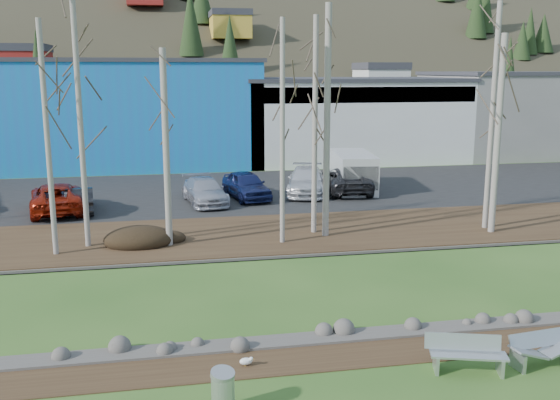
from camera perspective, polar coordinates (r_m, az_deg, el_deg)
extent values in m
plane|color=#2E551B|center=(15.25, 4.56, -17.56)|extent=(200.00, 200.00, 0.00)
cube|color=#382616|center=(17.04, 2.63, -14.14)|extent=(80.00, 1.80, 0.03)
cube|color=#382616|center=(28.50, -3.20, -3.24)|extent=(80.00, 7.00, 0.15)
cube|color=black|center=(38.67, -5.30, 0.74)|extent=(80.00, 14.00, 0.14)
cube|color=blue|center=(51.95, -13.61, 7.67)|extent=(20.00, 12.00, 8.00)
cube|color=#333338|center=(51.84, -13.83, 12.25)|extent=(20.40, 12.24, 0.30)
cube|color=silver|center=(54.26, 5.93, 7.30)|extent=(18.00, 12.00, 6.50)
cube|color=#333338|center=(54.10, 6.01, 10.89)|extent=(18.36, 12.24, 0.30)
cube|color=navy|center=(48.51, 8.03, 9.50)|extent=(17.64, 0.20, 1.20)
cube|color=slate|center=(60.81, 20.65, 7.33)|extent=(14.00, 12.00, 7.00)
cube|color=#333338|center=(60.68, 20.91, 10.77)|extent=(14.28, 12.24, 0.30)
cube|color=silver|center=(16.73, 14.08, -14.21)|extent=(0.25, 0.58, 0.46)
cube|color=silver|center=(17.03, 19.49, -14.07)|extent=(0.25, 0.58, 0.46)
cube|color=silver|center=(16.80, 16.35, -12.33)|extent=(1.85, 0.67, 0.42)
cube|color=silver|center=(16.76, 16.86, -13.41)|extent=(1.96, 1.05, 0.05)
cube|color=silver|center=(17.40, 20.90, -13.60)|extent=(0.15, 0.58, 0.46)
cube|color=silver|center=(17.90, 22.70, -11.61)|extent=(1.90, 0.44, 0.41)
cube|color=#A0A2A5|center=(17.51, 21.77, -12.82)|extent=(0.97, 0.63, 0.34)
cube|color=#A0A2A5|center=(18.10, 24.14, -12.20)|extent=(0.97, 0.63, 0.34)
cylinder|color=silver|center=(14.52, -5.23, -17.15)|extent=(0.69, 0.69, 0.90)
cylinder|color=gold|center=(16.53, -3.21, -14.88)|extent=(0.01, 0.01, 0.09)
cylinder|color=gold|center=(16.58, -3.24, -14.79)|extent=(0.01, 0.01, 0.09)
ellipsoid|color=white|center=(16.52, -3.13, -14.51)|extent=(0.33, 0.19, 0.19)
cube|color=gray|center=(16.50, -3.13, -14.39)|extent=(0.23, 0.17, 0.02)
sphere|color=white|center=(16.44, -2.65, -14.30)|extent=(0.10, 0.10, 0.10)
cone|color=gold|center=(16.43, -2.42, -14.33)|extent=(0.06, 0.05, 0.03)
ellipsoid|color=black|center=(27.32, -12.78, -3.38)|extent=(2.99, 2.11, 0.59)
cylinder|color=#A39D93|center=(26.87, -17.77, 6.42)|extent=(0.23, 0.23, 10.10)
cylinder|color=#A39D93|center=(26.28, -10.37, 4.58)|extent=(0.27, 0.27, 8.19)
cylinder|color=#A39D93|center=(26.11, -20.49, 5.14)|extent=(0.21, 0.21, 9.24)
cylinder|color=#A39D93|center=(27.96, 3.21, 6.68)|extent=(0.24, 0.24, 9.65)
cylinder|color=#A39D93|center=(26.23, 0.22, 6.10)|extent=(0.21, 0.21, 9.41)
cylinder|color=#A39D93|center=(27.38, 4.32, 7.02)|extent=(0.29, 0.29, 10.09)
cylinder|color=#A39D93|center=(29.66, 19.29, 5.60)|extent=(0.29, 0.29, 8.89)
cylinder|color=#A39D93|center=(30.32, 18.82, 7.10)|extent=(0.24, 0.24, 10.31)
imported|color=black|center=(34.31, -17.86, 0.02)|extent=(1.81, 4.08, 1.30)
imported|color=#9E200D|center=(34.69, -19.75, 0.21)|extent=(3.37, 5.84, 1.53)
imported|color=#ABACB5|center=(35.04, -6.90, 0.83)|extent=(2.64, 5.05, 1.40)
imported|color=navy|center=(36.12, -3.10, 1.37)|extent=(2.73, 4.88, 1.57)
imported|color=#29282B|center=(38.15, 5.97, 1.85)|extent=(3.02, 5.70, 1.53)
imported|color=silver|center=(37.50, 2.43, 1.76)|extent=(3.48, 5.77, 1.57)
cube|color=silver|center=(38.95, 6.71, 2.61)|extent=(2.85, 5.47, 2.29)
cube|color=black|center=(36.94, 7.26, 2.09)|extent=(2.20, 1.35, 1.42)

